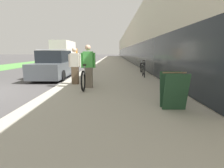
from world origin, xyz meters
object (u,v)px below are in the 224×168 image
(sandwich_board_sign, at_px, (173,90))
(moving_truck, at_px, (65,52))
(tandem_bicycle, at_px, (88,76))
(cruiser_bike_nearest, at_px, (142,68))
(person_rider, at_px, (88,66))
(person_bystander, at_px, (75,66))
(parked_sedan_curbside, at_px, (55,66))
(bike_rack_hoop, at_px, (144,68))

(sandwich_board_sign, xyz_separation_m, moving_truck, (-8.68, 22.35, 0.96))
(tandem_bicycle, relative_size, cruiser_bike_nearest, 1.62)
(person_rider, height_order, sandwich_board_sign, person_rider)
(cruiser_bike_nearest, bearing_deg, person_rider, -122.07)
(cruiser_bike_nearest, bearing_deg, moving_truck, 120.79)
(tandem_bicycle, relative_size, person_rider, 1.74)
(tandem_bicycle, distance_m, moving_truck, 20.41)
(person_bystander, relative_size, parked_sedan_curbside, 0.36)
(tandem_bicycle, xyz_separation_m, sandwich_board_sign, (2.51, -2.92, 0.05))
(person_bystander, bearing_deg, bike_rack_hoop, 33.85)
(person_bystander, distance_m, moving_truck, 19.85)
(sandwich_board_sign, bearing_deg, cruiser_bike_nearest, 86.60)
(cruiser_bike_nearest, height_order, moving_truck, moving_truck)
(bike_rack_hoop, distance_m, sandwich_board_sign, 5.56)
(cruiser_bike_nearest, bearing_deg, bike_rack_hoop, -96.79)
(bike_rack_hoop, relative_size, cruiser_bike_nearest, 0.48)
(tandem_bicycle, height_order, cruiser_bike_nearest, tandem_bicycle)
(person_rider, bearing_deg, tandem_bicycle, 104.25)
(tandem_bicycle, xyz_separation_m, cruiser_bike_nearest, (2.93, 4.16, -0.03))
(bike_rack_hoop, bearing_deg, person_bystander, -146.15)
(tandem_bicycle, xyz_separation_m, person_bystander, (-0.59, 0.39, 0.38))
(bike_rack_hoop, bearing_deg, cruiser_bike_nearest, 83.21)
(person_rider, xyz_separation_m, sandwich_board_sign, (2.42, -2.55, -0.37))
(tandem_bicycle, relative_size, moving_truck, 0.38)
(moving_truck, bearing_deg, sandwich_board_sign, -68.78)
(person_rider, xyz_separation_m, bike_rack_hoop, (2.66, 3.00, -0.31))
(cruiser_bike_nearest, height_order, sandwich_board_sign, sandwich_board_sign)
(person_bystander, xyz_separation_m, sandwich_board_sign, (3.10, -3.32, -0.33))
(bike_rack_hoop, bearing_deg, person_rider, -131.52)
(person_rider, relative_size, person_bystander, 1.05)
(person_bystander, distance_m, cruiser_bike_nearest, 5.17)
(sandwich_board_sign, bearing_deg, parked_sedan_curbside, 128.50)
(person_rider, distance_m, parked_sedan_curbside, 4.36)
(tandem_bicycle, xyz_separation_m, moving_truck, (-6.17, 19.43, 1.01))
(moving_truck, bearing_deg, cruiser_bike_nearest, -59.21)
(cruiser_bike_nearest, xyz_separation_m, sandwich_board_sign, (-0.42, -7.08, 0.08))
(bike_rack_hoop, xyz_separation_m, sandwich_board_sign, (-0.24, -5.55, -0.06))
(moving_truck, bearing_deg, tandem_bicycle, -72.40)
(cruiser_bike_nearest, distance_m, moving_truck, 17.81)
(person_rider, xyz_separation_m, moving_truck, (-6.26, 19.80, 0.58))
(person_bystander, relative_size, cruiser_bike_nearest, 0.88)
(tandem_bicycle, xyz_separation_m, parked_sedan_curbside, (-2.37, 3.22, 0.17))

